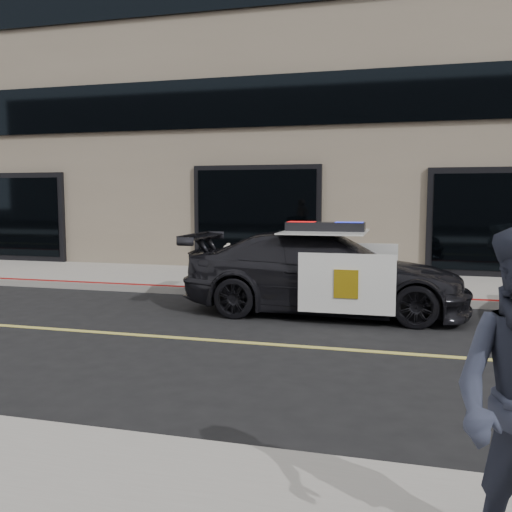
# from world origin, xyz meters

# --- Properties ---
(ground) EXTENTS (120.00, 120.00, 0.00)m
(ground) POSITION_xyz_m (0.00, 0.00, 0.00)
(ground) COLOR black
(ground) RESTS_ON ground
(sidewalk_n) EXTENTS (60.00, 3.50, 0.15)m
(sidewalk_n) POSITION_xyz_m (0.00, 5.25, 0.07)
(sidewalk_n) COLOR gray
(sidewalk_n) RESTS_ON ground
(building_n) EXTENTS (60.00, 7.00, 12.00)m
(building_n) POSITION_xyz_m (0.00, 10.50, 6.00)
(building_n) COLOR #756856
(building_n) RESTS_ON ground
(police_car) EXTENTS (2.33, 5.00, 1.62)m
(police_car) POSITION_xyz_m (1.50, 2.37, 0.73)
(police_car) COLOR black
(police_car) RESTS_ON ground
(fire_hydrant) EXTENTS (0.40, 0.56, 0.88)m
(fire_hydrant) POSITION_xyz_m (-0.92, 4.31, 0.56)
(fire_hydrant) COLOR silver
(fire_hydrant) RESTS_ON sidewalk_n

